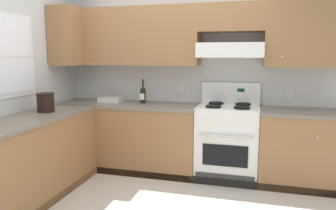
{
  "coord_description": "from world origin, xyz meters",
  "views": [
    {
      "loc": [
        1.06,
        -2.8,
        1.57
      ],
      "look_at": [
        0.11,
        0.7,
        1.0
      ],
      "focal_mm": 34.84,
      "sensor_mm": 36.0,
      "label": 1
    }
  ],
  "objects": [
    {
      "name": "bucket",
      "position": [
        -1.26,
        0.39,
        1.03
      ],
      "size": [
        0.21,
        0.21,
        0.22
      ],
      "color": "black",
      "rests_on": "counter_left_run"
    },
    {
      "name": "wine_bottle",
      "position": [
        -0.41,
        1.32,
        1.04
      ],
      "size": [
        0.07,
        0.07,
        0.33
      ],
      "color": "black",
      "rests_on": "counter_back_run"
    },
    {
      "name": "counter_back_run",
      "position": [
        0.13,
        1.24,
        0.45
      ],
      "size": [
        3.6,
        0.65,
        0.91
      ],
      "color": "olive",
      "rests_on": "ground_plane"
    },
    {
      "name": "stove",
      "position": [
        0.74,
        1.25,
        0.48
      ],
      "size": [
        0.76,
        0.62,
        1.2
      ],
      "color": "white",
      "rests_on": "ground_plane"
    },
    {
      "name": "counter_left_run",
      "position": [
        -1.24,
        -0.0,
        0.45
      ],
      "size": [
        0.63,
        1.91,
        0.91
      ],
      "color": "olive",
      "rests_on": "ground_plane"
    },
    {
      "name": "wall_left",
      "position": [
        -1.59,
        0.23,
        1.34
      ],
      "size": [
        0.47,
        4.0,
        2.55
      ],
      "color": "silver",
      "rests_on": "ground_plane"
    },
    {
      "name": "bowl",
      "position": [
        -0.88,
        1.32,
        0.93
      ],
      "size": [
        0.32,
        0.23,
        0.06
      ],
      "color": "beige",
      "rests_on": "counter_back_run"
    },
    {
      "name": "wall_back",
      "position": [
        0.4,
        1.53,
        1.48
      ],
      "size": [
        4.68,
        0.57,
        2.55
      ],
      "color": "silver",
      "rests_on": "ground_plane"
    }
  ]
}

